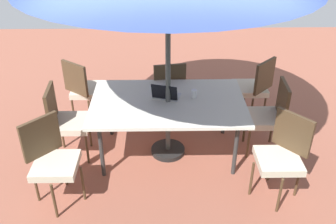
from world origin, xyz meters
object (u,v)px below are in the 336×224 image
object	(u,v)px
laptop	(166,95)
dining_table	(168,105)
chair_southeast	(85,88)
chair_west	(269,114)
cup	(194,94)
chair_northwest	(282,153)
chair_east	(66,119)
chair_northeast	(52,158)
chair_south	(168,88)
chair_southwest	(254,86)

from	to	relation	value
laptop	dining_table	bearing A→B (deg)	123.71
chair_southeast	chair_west	size ratio (longest dim) A/B	1.00
laptop	cup	xyz separation A→B (m)	(-0.35, -0.01, 0.00)
chair_northwest	chair_east	size ratio (longest dim) A/B	1.00
dining_table	chair_northeast	world-z (taller)	chair_northeast
chair_east	cup	xyz separation A→B (m)	(-1.58, -0.13, 0.27)
chair_west	laptop	distance (m)	1.32
chair_south	chair_west	bearing A→B (deg)	141.34
chair_west	chair_southwest	xyz separation A→B (m)	(0.02, -0.78, 0.00)
dining_table	chair_south	size ratio (longest dim) A/B	1.91
chair_northeast	cup	distance (m)	1.83
chair_west	chair_south	bearing A→B (deg)	-116.68
chair_south	chair_northeast	world-z (taller)	same
chair_south	chair_west	world-z (taller)	same
chair_northeast	cup	xyz separation A→B (m)	(-1.57, -0.90, 0.27)
chair_southeast	cup	world-z (taller)	chair_southeast
chair_west	cup	world-z (taller)	chair_west
chair_south	chair_southeast	bearing A→B (deg)	-10.39
chair_southwest	chair_east	bearing A→B (deg)	-25.69
chair_south	chair_northeast	distance (m)	2.02
chair_southwest	chair_northeast	bearing A→B (deg)	-11.35
dining_table	cup	size ratio (longest dim) A/B	18.35
chair_southeast	chair_northeast	distance (m)	1.61
dining_table	chair_southwest	distance (m)	1.50
chair_northeast	chair_east	distance (m)	0.77
chair_southwest	chair_southeast	bearing A→B (deg)	-44.12
chair_east	chair_southeast	bearing A→B (deg)	-9.80
chair_southeast	chair_southwest	world-z (taller)	same
dining_table	chair_southeast	bearing A→B (deg)	-34.40
chair_northwest	cup	size ratio (longest dim) A/B	9.61
dining_table	chair_west	distance (m)	1.28
chair_northeast	chair_northwest	size ratio (longest dim) A/B	1.00
dining_table	chair_south	distance (m)	0.78
chair_southeast	chair_southwest	distance (m)	2.42
chair_south	chair_southwest	bearing A→B (deg)	173.87
chair_southeast	chair_west	bearing A→B (deg)	-160.59
chair_west	chair_east	world-z (taller)	same
dining_table	chair_west	size ratio (longest dim) A/B	1.91
dining_table	cup	bearing A→B (deg)	-164.45
chair_south	cup	bearing A→B (deg)	106.00
chair_northeast	laptop	xyz separation A→B (m)	(-1.22, -0.89, 0.27)
chair_west	dining_table	bearing A→B (deg)	-84.92
chair_northwest	cup	bearing A→B (deg)	-176.03
dining_table	chair_northwest	world-z (taller)	chair_northwest
dining_table	chair_northwest	size ratio (longest dim) A/B	1.91
chair_northwest	laptop	xyz separation A→B (m)	(1.24, -0.85, 0.27)
chair_southeast	chair_northeast	xyz separation A→B (m)	(0.07, 1.61, 0.00)
chair_south	cup	distance (m)	0.79
dining_table	cup	distance (m)	0.35
chair_southwest	cup	world-z (taller)	chair_southwest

